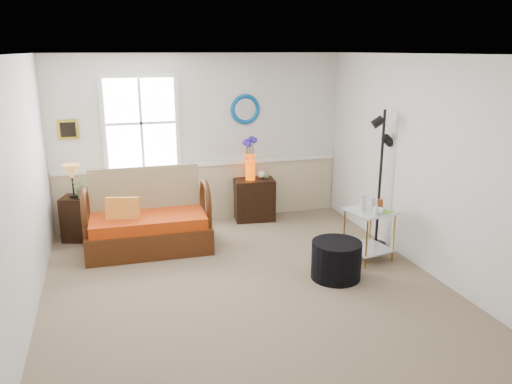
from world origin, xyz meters
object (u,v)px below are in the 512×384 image
object	(u,v)px
lamp_stand	(77,218)
side_table	(369,235)
floor_lamp	(380,180)
cabinet	(254,200)
ottoman	(336,260)
loveseat	(148,212)

from	to	relation	value
lamp_stand	side_table	size ratio (longest dim) A/B	0.96
lamp_stand	floor_lamp	bearing A→B (deg)	-19.80
cabinet	ottoman	xyz separation A→B (m)	(0.32, -2.34, -0.10)
loveseat	ottoman	size ratio (longest dim) A/B	2.76
lamp_stand	ottoman	world-z (taller)	lamp_stand
floor_lamp	loveseat	bearing A→B (deg)	179.55
lamp_stand	floor_lamp	world-z (taller)	floor_lamp
loveseat	cabinet	distance (m)	1.91
floor_lamp	cabinet	bearing A→B (deg)	144.39
lamp_stand	ottoman	distance (m)	3.74
lamp_stand	ottoman	size ratio (longest dim) A/B	1.08
side_table	floor_lamp	world-z (taller)	floor_lamp
cabinet	ottoman	size ratio (longest dim) A/B	1.12
cabinet	side_table	size ratio (longest dim) A/B	1.00
floor_lamp	side_table	bearing A→B (deg)	-117.64
ottoman	floor_lamp	bearing A→B (deg)	38.33
loveseat	side_table	xyz separation A→B (m)	(2.70, -1.18, -0.20)
loveseat	side_table	world-z (taller)	loveseat
loveseat	lamp_stand	distance (m)	1.18
loveseat	ottoman	xyz separation A→B (m)	(2.05, -1.57, -0.31)
cabinet	side_table	bearing A→B (deg)	-57.28
lamp_stand	cabinet	bearing A→B (deg)	2.21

